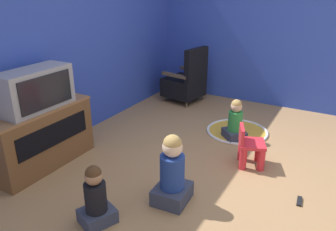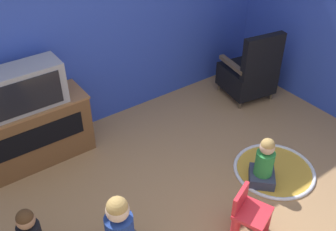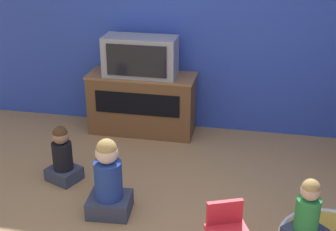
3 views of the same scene
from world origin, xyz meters
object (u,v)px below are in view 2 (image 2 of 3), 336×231
tv_cabinet (32,132)px  television (22,89)px  child_watching_left (264,164)px  black_armchair (250,73)px  yellow_kid_chair (250,217)px

tv_cabinet → television: 0.55m
tv_cabinet → child_watching_left: (1.72, -1.69, -0.12)m
television → black_armchair: 2.85m
television → black_armchair: television is taller
child_watching_left → tv_cabinet: bearing=89.5°
tv_cabinet → child_watching_left: tv_cabinet is taller
yellow_kid_chair → television: bearing=97.1°
tv_cabinet → black_armchair: bearing=-9.0°
television → child_watching_left: size_ratio=1.43×
tv_cabinet → yellow_kid_chair: tv_cabinet is taller
child_watching_left → black_armchair: bearing=4.3°
tv_cabinet → black_armchair: size_ratio=1.25×
television → child_watching_left: (1.72, -1.66, -0.67)m
television → black_armchair: (2.77, -0.41, -0.56)m
tv_cabinet → yellow_kid_chair: 2.37m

